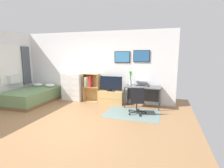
{
  "coord_description": "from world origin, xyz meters",
  "views": [
    {
      "loc": [
        2.68,
        -3.92,
        1.85
      ],
      "look_at": [
        0.99,
        1.5,
        0.87
      ],
      "focal_mm": 27.87,
      "sensor_mm": 36.0,
      "label": 1
    }
  ],
  "objects": [
    {
      "name": "bookshelf",
      "position": [
        -0.13,
        2.22,
        0.65
      ],
      "size": [
        0.62,
        0.3,
        1.1
      ],
      "color": "tan",
      "rests_on": "ground_plane"
    },
    {
      "name": "bamboo_vase",
      "position": [
        1.46,
        2.24,
        0.99
      ],
      "size": [
        0.1,
        0.11,
        0.51
      ],
      "color": "silver",
      "rests_on": "desk"
    },
    {
      "name": "wine_glass",
      "position": [
        1.62,
        1.99,
        0.87
      ],
      "size": [
        0.07,
        0.07,
        0.18
      ],
      "color": "silver",
      "rests_on": "desk"
    },
    {
      "name": "area_rug",
      "position": [
        1.74,
        1.25,
        0.0
      ],
      "size": [
        1.7,
        1.2,
        0.01
      ],
      "primitive_type": "cube",
      "color": "slate",
      "rests_on": "ground_plane"
    },
    {
      "name": "dresser",
      "position": [
        -0.86,
        2.15,
        0.55
      ],
      "size": [
        0.82,
        0.46,
        1.1
      ],
      "color": "silver",
      "rests_on": "ground_plane"
    },
    {
      "name": "television",
      "position": [
        0.75,
        2.15,
        0.76
      ],
      "size": [
        0.84,
        0.16,
        0.56
      ],
      "color": "black",
      "rests_on": "tv_stand"
    },
    {
      "name": "tv_stand",
      "position": [
        0.75,
        2.17,
        0.24
      ],
      "size": [
        0.93,
        0.41,
        0.48
      ],
      "color": "tan",
      "rests_on": "ground_plane"
    },
    {
      "name": "desk",
      "position": [
        1.94,
        2.14,
        0.61
      ],
      "size": [
        1.22,
        0.62,
        0.74
      ],
      "color": "#4C4C4F",
      "rests_on": "ground_plane"
    },
    {
      "name": "wall_back_with_posters",
      "position": [
        0.02,
        2.43,
        1.36
      ],
      "size": [
        6.12,
        0.09,
        2.7
      ],
      "color": "white",
      "rests_on": "ground_plane"
    },
    {
      "name": "office_chair",
      "position": [
        1.88,
        1.22,
        0.46
      ],
      "size": [
        0.58,
        0.57,
        0.86
      ],
      "rotation": [
        0.0,
        0.0,
        0.23
      ],
      "color": "#232326",
      "rests_on": "ground_plane"
    },
    {
      "name": "laptop",
      "position": [
        1.87,
        2.18,
        0.81
      ],
      "size": [
        0.39,
        0.42,
        0.17
      ],
      "rotation": [
        0.0,
        0.0,
        0.01
      ],
      "color": "#B7B7BC",
      "rests_on": "desk"
    },
    {
      "name": "bed",
      "position": [
        -2.2,
        1.37,
        0.26
      ],
      "size": [
        1.37,
        2.02,
        0.63
      ],
      "rotation": [
        0.0,
        0.0,
        0.01
      ],
      "color": "brown",
      "rests_on": "ground_plane"
    },
    {
      "name": "computer_mouse",
      "position": [
        2.13,
        2.07,
        0.76
      ],
      "size": [
        0.06,
        0.1,
        0.03
      ],
      "primitive_type": "ellipsoid",
      "color": "#262628",
      "rests_on": "desk"
    },
    {
      "name": "ground_plane",
      "position": [
        0.0,
        0.0,
        0.0
      ],
      "size": [
        7.2,
        7.2,
        0.0
      ],
      "primitive_type": "plane",
      "color": "#936B44"
    }
  ]
}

